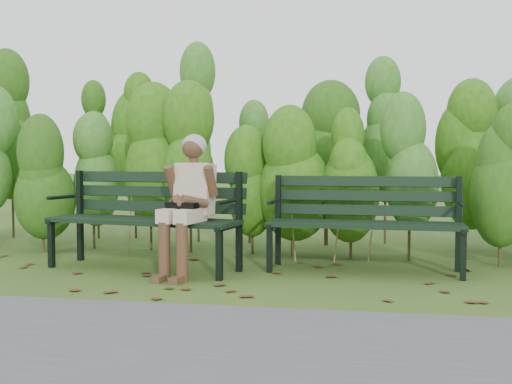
# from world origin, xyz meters

# --- Properties ---
(ground) EXTENTS (80.00, 80.00, 0.00)m
(ground) POSITION_xyz_m (0.00, 0.00, 0.00)
(ground) COLOR #354F1E
(footpath) EXTENTS (60.00, 2.50, 0.01)m
(footpath) POSITION_xyz_m (0.00, -2.20, 0.01)
(footpath) COLOR #474749
(footpath) RESTS_ON ground
(hedge_band) EXTENTS (11.04, 1.67, 2.42)m
(hedge_band) POSITION_xyz_m (0.00, 1.86, 1.26)
(hedge_band) COLOR #47381E
(hedge_band) RESTS_ON ground
(leaf_litter) EXTENTS (5.30, 2.17, 0.01)m
(leaf_litter) POSITION_xyz_m (0.25, -0.11, 0.00)
(leaf_litter) COLOR #5C301B
(leaf_litter) RESTS_ON ground
(bench_left) EXTENTS (1.95, 0.95, 0.93)m
(bench_left) POSITION_xyz_m (-1.07, 0.47, 0.55)
(bench_left) COLOR black
(bench_left) RESTS_ON ground
(bench_right) EXTENTS (1.81, 0.67, 0.89)m
(bench_right) POSITION_xyz_m (0.98, 0.70, 0.53)
(bench_right) COLOR black
(bench_right) RESTS_ON ground
(seated_woman) EXTENTS (0.51, 0.75, 1.28)m
(seated_woman) POSITION_xyz_m (-0.59, 0.19, 0.73)
(seated_woman) COLOR beige
(seated_woman) RESTS_ON ground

